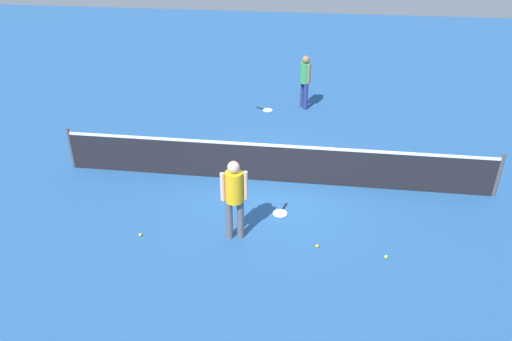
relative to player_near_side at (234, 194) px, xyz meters
name	(u,v)px	position (x,y,z in m)	size (l,w,h in m)	color
ground_plane	(273,181)	(0.52, 2.30, -1.01)	(40.00, 40.00, 0.00)	#265693
court_net	(274,162)	(0.52, 2.30, -0.51)	(10.09, 0.09, 1.07)	#4C4C51
player_near_side	(234,194)	(0.00, 0.00, 0.00)	(0.53, 0.42, 1.70)	#595960
player_far_side	(305,78)	(0.99, 7.08, 0.00)	(0.47, 0.49, 1.70)	navy
tennis_racket_near_player	(280,213)	(0.81, 0.96, -1.00)	(0.38, 0.61, 0.03)	white
tennis_racket_far_player	(267,110)	(-0.15, 6.72, -1.00)	(0.60, 0.42, 0.03)	white
tennis_ball_near_player	(140,235)	(-1.88, -0.23, -0.98)	(0.07, 0.07, 0.07)	#C6E033
tennis_ball_midcourt	(386,257)	(2.90, -0.26, -0.98)	(0.07, 0.07, 0.07)	#C6E033
tennis_ball_baseline	(317,246)	(1.62, -0.11, -0.98)	(0.07, 0.07, 0.07)	#C6E033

